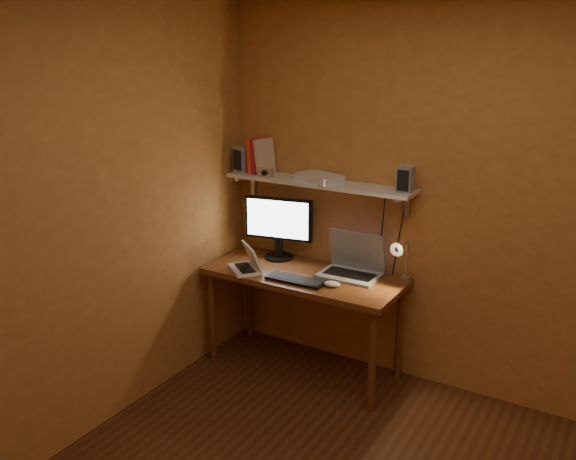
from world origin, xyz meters
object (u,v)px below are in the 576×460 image
Objects in this scene: desk at (304,284)px; wall_shelf at (318,183)px; desk_lamp at (401,256)px; shelf_camera at (266,172)px; laptop at (353,264)px; speaker_right at (406,179)px; router at (319,178)px; speaker_left at (243,159)px; monitor at (279,225)px; mouse at (332,284)px; netbook at (248,263)px; keyboard at (295,280)px.

wall_shelf reaches higher than desk.
desk_lamp is 3.35× the size of shelf_camera.
laptop is 2.37× the size of speaker_right.
router is (0.01, -0.00, 0.04)m from wall_shelf.
laptop is at bearing -174.89° from speaker_right.
wall_shelf is at bearing 12.40° from speaker_left.
speaker_left reaches higher than speaker_right.
speaker_left is 0.65m from router.
desk_lamp is (0.98, -0.05, -0.05)m from monitor.
desk is 2.74× the size of monitor.
netbook is at bearing 168.16° from mouse.
laptop reaches higher than netbook.
laptop is 2.16× the size of speaker_left.
mouse is 0.57× the size of speaker_left.
monitor is at bearing 176.71° from laptop.
desk is 0.42m from netbook.
netbook is 0.85× the size of desk_lamp.
laptop is 3.66× the size of shelf_camera.
monitor is at bearing 10.29° from speaker_left.
router reaches higher than desk.
monitor is 0.72m from mouse.
wall_shelf is at bearing 81.71° from netbook.
wall_shelf is 0.65m from speaker_right.
speaker_left is at bearing -179.68° from wall_shelf.
wall_shelf is 0.47m from monitor.
desk is 12.50× the size of shelf_camera.
shelf_camera is at bearing -179.48° from desk_lamp.
mouse is at bearing 41.03° from netbook.
netbook is 1.06× the size of router.
netbook is 1.08m from desk_lamp.
netbook is 0.80m from speaker_left.
wall_shelf is 4.37× the size of netbook.
mouse is 0.49m from desk_lamp.
shelf_camera is 0.37× the size of router.
mouse is at bearing -6.74° from speaker_left.
desk_lamp reaches higher than keyboard.
wall_shelf is 7.37× the size of speaker_left.
speaker_left reaches higher than desk.
desk_lamp is 1.14m from shelf_camera.
monitor is 1.68× the size of router.
wall_shelf is 12.87× the size of mouse.
router reaches higher than netbook.
netbook is 0.78× the size of keyboard.
monitor reaches higher than mouse.
mouse is (0.26, 0.04, 0.01)m from keyboard.
speaker_right is at bearing -11.21° from monitor.
keyboard is at bearing -80.69° from desk.
desk is 0.85m from shelf_camera.
mouse is at bearing -23.67° from desk.
netbook is 0.66m from shelf_camera.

